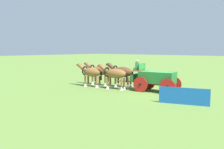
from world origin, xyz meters
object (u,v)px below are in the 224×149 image
at_px(draft_horse_rear_off, 122,73).
at_px(draft_horse_lead_near, 91,73).
at_px(show_wagon, 156,78).
at_px(draft_horse_lead_off, 99,71).
at_px(draft_horse_rear_near, 114,74).

distance_m(draft_horse_rear_off, draft_horse_lead_near, 2.92).
bearing_deg(show_wagon, draft_horse_lead_near, 13.49).
xyz_separation_m(show_wagon, draft_horse_rear_off, (3.69, -0.17, 0.20)).
bearing_deg(draft_horse_lead_off, draft_horse_rear_near, 160.99).
bearing_deg(draft_horse_lead_off, show_wagon, -178.38).
height_order(draft_horse_rear_near, draft_horse_lead_near, draft_horse_rear_near).
distance_m(show_wagon, draft_horse_lead_near, 6.29).
bearing_deg(draft_horse_lead_off, draft_horse_rear_off, -172.40).
distance_m(draft_horse_rear_near, draft_horse_lead_off, 2.90).
height_order(show_wagon, draft_horse_rear_off, show_wagon).
bearing_deg(draft_horse_rear_off, draft_horse_lead_off, 7.60).
distance_m(show_wagon, draft_horse_rear_near, 3.72).
bearing_deg(draft_horse_lead_off, draft_horse_lead_near, 97.34).
distance_m(show_wagon, draft_horse_rear_off, 3.70).
relative_size(show_wagon, draft_horse_lead_off, 1.84).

